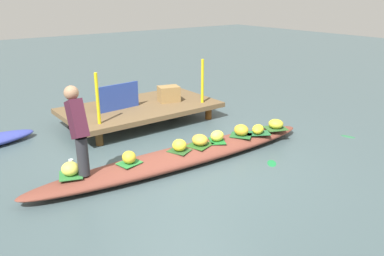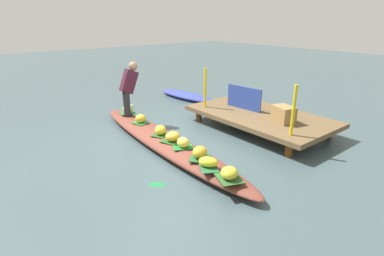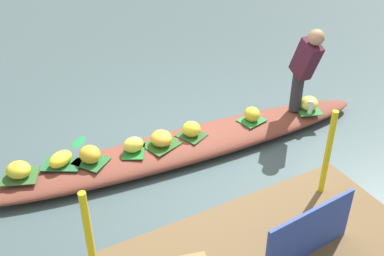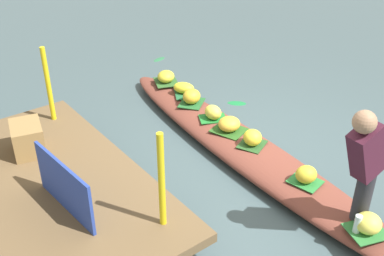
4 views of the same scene
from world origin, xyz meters
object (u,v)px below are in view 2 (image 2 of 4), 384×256
(vendor_person, at_px, (129,86))
(market_banner, at_px, (244,98))
(vendor_boat, at_px, (164,141))
(produce_crate, at_px, (284,114))
(banana_bunch_7, at_px, (141,119))
(banana_bunch_0, at_px, (160,130))
(banana_bunch_1, at_px, (173,136))
(moored_boat, at_px, (187,96))
(banana_bunch_2, at_px, (183,142))
(banana_bunch_6, at_px, (229,173))
(banana_bunch_5, at_px, (208,162))
(banana_bunch_4, at_px, (200,152))
(banana_bunch_3, at_px, (128,109))
(water_bottle, at_px, (132,109))

(vendor_person, relative_size, market_banner, 1.30)
(vendor_boat, xyz_separation_m, produce_crate, (1.19, 2.19, 0.41))
(banana_bunch_7, bearing_deg, banana_bunch_0, -4.04)
(banana_bunch_7, bearing_deg, vendor_person, 169.55)
(banana_bunch_1, distance_m, banana_bunch_7, 1.29)
(banana_bunch_1, bearing_deg, moored_boat, 138.22)
(banana_bunch_2, xyz_separation_m, banana_bunch_6, (1.29, -0.16, -0.01))
(vendor_boat, xyz_separation_m, banana_bunch_0, (-0.07, -0.01, 0.22))
(vendor_boat, bearing_deg, banana_bunch_5, -4.23)
(banana_bunch_5, bearing_deg, banana_bunch_0, 173.56)
(moored_boat, height_order, banana_bunch_5, banana_bunch_5)
(banana_bunch_0, relative_size, banana_bunch_2, 0.92)
(moored_boat, relative_size, banana_bunch_6, 7.96)
(banana_bunch_5, bearing_deg, banana_bunch_4, 162.23)
(banana_bunch_3, relative_size, water_bottle, 1.24)
(banana_bunch_3, bearing_deg, banana_bunch_1, -5.23)
(banana_bunch_2, distance_m, vendor_person, 2.40)
(banana_bunch_3, xyz_separation_m, produce_crate, (2.98, 2.00, 0.20))
(banana_bunch_1, xyz_separation_m, vendor_person, (-1.96, 0.19, 0.60))
(banana_bunch_7, height_order, produce_crate, produce_crate)
(banana_bunch_4, bearing_deg, banana_bunch_5, -17.77)
(vendor_person, bearing_deg, banana_bunch_0, -6.87)
(banana_bunch_5, bearing_deg, banana_bunch_7, 174.40)
(moored_boat, bearing_deg, banana_bunch_6, -38.29)
(vendor_boat, distance_m, banana_bunch_6, 2.01)
(banana_bunch_5, height_order, produce_crate, produce_crate)
(banana_bunch_5, relative_size, vendor_person, 0.25)
(water_bottle, bearing_deg, produce_crate, 33.19)
(water_bottle, bearing_deg, banana_bunch_6, -7.25)
(banana_bunch_4, bearing_deg, banana_bunch_6, -8.21)
(vendor_boat, relative_size, produce_crate, 11.68)
(produce_crate, bearing_deg, banana_bunch_2, -102.71)
(vendor_person, bearing_deg, moored_boat, 112.54)
(banana_bunch_0, bearing_deg, moored_boat, 133.96)
(vendor_person, bearing_deg, water_bottle, 139.61)
(banana_bunch_3, distance_m, banana_bunch_6, 3.79)
(moored_boat, relative_size, banana_bunch_1, 7.82)
(banana_bunch_7, relative_size, produce_crate, 0.52)
(banana_bunch_1, bearing_deg, vendor_boat, 177.75)
(vendor_boat, relative_size, banana_bunch_1, 18.35)
(banana_bunch_2, height_order, water_bottle, water_bottle)
(banana_bunch_7, xyz_separation_m, vendor_person, (-0.68, 0.13, 0.60))
(banana_bunch_6, bearing_deg, moored_boat, 148.28)
(banana_bunch_0, distance_m, water_bottle, 1.69)
(banana_bunch_0, relative_size, banana_bunch_7, 1.00)
(moored_boat, xyz_separation_m, banana_bunch_2, (3.35, -2.71, 0.23))
(moored_boat, relative_size, vendor_person, 1.78)
(banana_bunch_7, xyz_separation_m, water_bottle, (-0.79, 0.22, -0.00))
(water_bottle, bearing_deg, banana_bunch_1, -7.75)
(banana_bunch_3, bearing_deg, banana_bunch_4, -5.22)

